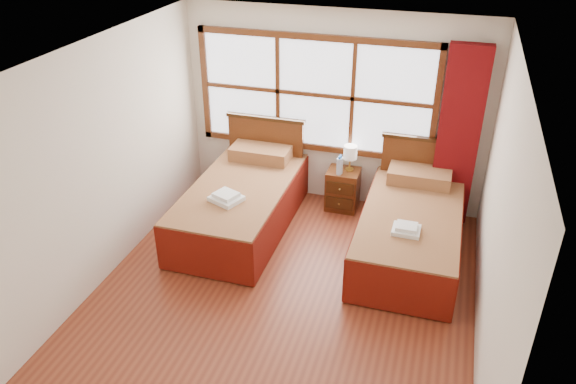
% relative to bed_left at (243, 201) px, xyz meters
% --- Properties ---
extents(floor, '(4.50, 4.50, 0.00)m').
position_rel_bed_left_xyz_m(floor, '(0.91, -1.20, -0.35)').
color(floor, brown).
rests_on(floor, ground).
extents(ceiling, '(4.50, 4.50, 0.00)m').
position_rel_bed_left_xyz_m(ceiling, '(0.91, -1.20, 2.25)').
color(ceiling, white).
rests_on(ceiling, wall_back).
extents(wall_back, '(4.00, 0.00, 4.00)m').
position_rel_bed_left_xyz_m(wall_back, '(0.91, 1.05, 0.95)').
color(wall_back, silver).
rests_on(wall_back, floor).
extents(wall_left, '(0.00, 4.50, 4.50)m').
position_rel_bed_left_xyz_m(wall_left, '(-1.09, -1.20, 0.95)').
color(wall_left, silver).
rests_on(wall_left, floor).
extents(wall_right, '(0.00, 4.50, 4.50)m').
position_rel_bed_left_xyz_m(wall_right, '(2.91, -1.20, 0.95)').
color(wall_right, silver).
rests_on(wall_right, floor).
extents(window, '(3.16, 0.06, 1.56)m').
position_rel_bed_left_xyz_m(window, '(0.66, 1.02, 1.15)').
color(window, white).
rests_on(window, wall_back).
extents(curtain, '(0.50, 0.16, 2.30)m').
position_rel_bed_left_xyz_m(curtain, '(2.51, 0.91, 0.82)').
color(curtain, maroon).
rests_on(curtain, wall_back).
extents(bed_left, '(1.17, 2.27, 1.14)m').
position_rel_bed_left_xyz_m(bed_left, '(0.00, 0.00, 0.00)').
color(bed_left, '#371E0B').
rests_on(bed_left, floor).
extents(bed_right, '(1.13, 2.20, 1.11)m').
position_rel_bed_left_xyz_m(bed_right, '(2.12, 0.00, -0.01)').
color(bed_right, '#371E0B').
rests_on(bed_right, floor).
extents(nightstand, '(0.42, 0.42, 0.56)m').
position_rel_bed_left_xyz_m(nightstand, '(1.14, 0.80, -0.07)').
color(nightstand, '#592C13').
rests_on(nightstand, floor).
extents(towels_left, '(0.43, 0.41, 0.10)m').
position_rel_bed_left_xyz_m(towels_left, '(-0.02, -0.46, 0.31)').
color(towels_left, white).
rests_on(towels_left, bed_left).
extents(towels_right, '(0.30, 0.26, 0.09)m').
position_rel_bed_left_xyz_m(towels_right, '(2.10, -0.50, 0.28)').
color(towels_right, white).
rests_on(towels_right, bed_right).
extents(lamp, '(0.18, 0.18, 0.35)m').
position_rel_bed_left_xyz_m(lamp, '(1.20, 0.85, 0.46)').
color(lamp, gold).
rests_on(lamp, nightstand).
extents(bottle_near, '(0.07, 0.07, 0.26)m').
position_rel_bed_left_xyz_m(bottle_near, '(1.09, 0.69, 0.33)').
color(bottle_near, '#A6BED6').
rests_on(bottle_near, nightstand).
extents(bottle_far, '(0.07, 0.07, 0.26)m').
position_rel_bed_left_xyz_m(bottle_far, '(1.10, 0.72, 0.33)').
color(bottle_far, '#A6BED6').
rests_on(bottle_far, nightstand).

